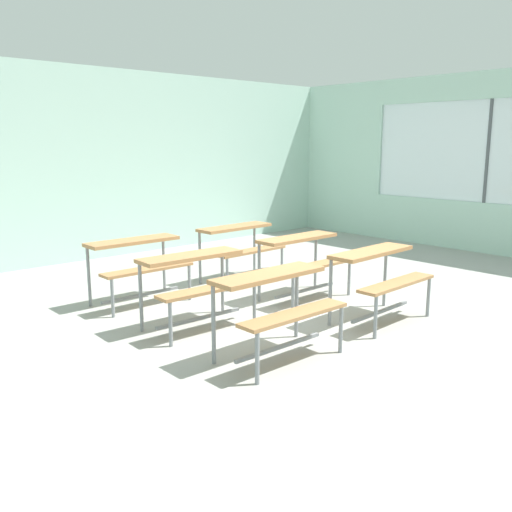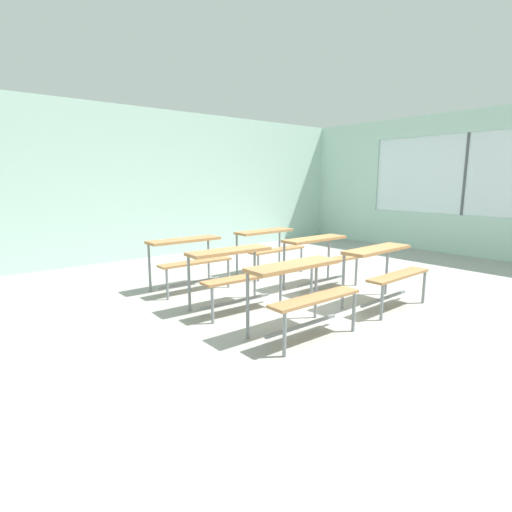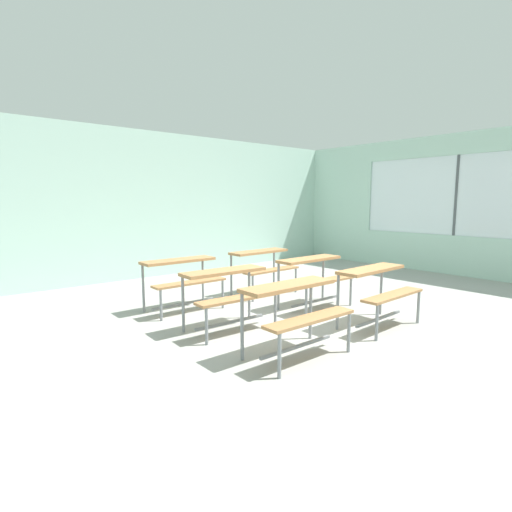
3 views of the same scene
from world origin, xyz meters
name	(u,v)px [view 2 (image 2 of 3)]	position (x,y,z in m)	size (l,w,h in m)	color
ground	(321,307)	(0.00, 0.00, -0.03)	(10.00, 9.00, 0.05)	#9E9E99
wall_back	(160,184)	(0.00, 4.50, 1.50)	(10.00, 0.12, 3.00)	silver
wall_right	(497,187)	(5.00, -0.13, 1.45)	(0.12, 9.00, 3.00)	silver
desk_bench_r0c0	(301,282)	(-0.92, -0.52, 0.56)	(1.11, 0.60, 0.74)	#A87547
desk_bench_r0c1	(384,263)	(0.59, -0.51, 0.56)	(1.12, 0.62, 0.74)	#A87547
desk_bench_r1c0	(234,265)	(-0.95, 0.60, 0.56)	(1.13, 0.64, 0.74)	#A87547
desk_bench_r1c1	(320,250)	(0.65, 0.61, 0.56)	(1.10, 0.59, 0.74)	#A87547
desk_bench_r2c0	(188,252)	(-0.93, 1.76, 0.56)	(1.11, 0.60, 0.74)	#A87547
desk_bench_r2c1	(269,241)	(0.65, 1.77, 0.56)	(1.11, 0.62, 0.74)	#A87547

